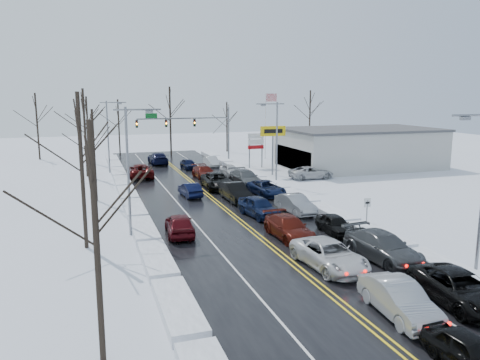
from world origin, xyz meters
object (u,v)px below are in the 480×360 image
object	(u,v)px
dealership_building	(359,148)
oncoming_car_0	(190,196)
tires_plus_sign	(273,134)
traffic_signal_mast	(194,125)
flagpole	(267,120)

from	to	relation	value
dealership_building	oncoming_car_0	distance (m)	28.14
tires_plus_sign	dealership_building	world-z (taller)	tires_plus_sign
tires_plus_sign	dealership_building	bearing A→B (deg)	8.47
traffic_signal_mast	dealership_building	distance (m)	23.01
dealership_building	flagpole	bearing A→B (deg)	126.27
tires_plus_sign	flagpole	distance (m)	14.79
oncoming_car_0	tires_plus_sign	bearing A→B (deg)	-148.15
traffic_signal_mast	flagpole	distance (m)	11.90
tires_plus_sign	oncoming_car_0	bearing A→B (deg)	-143.91
oncoming_car_0	flagpole	bearing A→B (deg)	-130.69
traffic_signal_mast	dealership_building	xyz separation A→B (m)	(20.53, -9.99, -2.82)
dealership_building	oncoming_car_0	world-z (taller)	dealership_building
flagpole	dealership_building	distance (m)	15.24
flagpole	oncoming_car_0	bearing A→B (deg)	-126.46
traffic_signal_mast	tires_plus_sign	distance (m)	13.92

